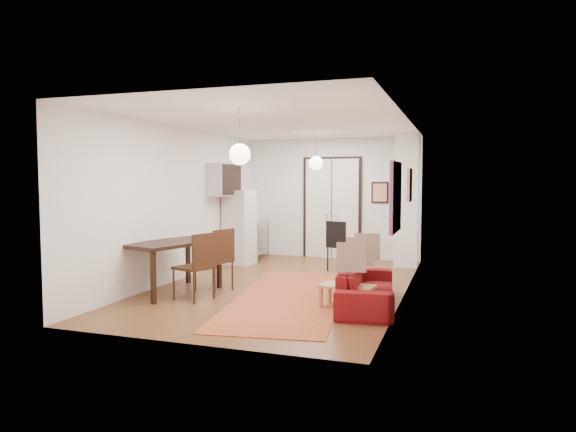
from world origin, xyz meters
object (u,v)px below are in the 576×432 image
(dining_table, at_px, (172,247))
(dining_chair_far, at_px, (197,260))
(dining_chair_near, at_px, (217,254))
(coffee_table, at_px, (347,288))
(fridge, at_px, (239,227))
(black_side_chair, at_px, (343,241))
(sofa, at_px, (366,287))
(kitchen_counter, at_px, (253,235))

(dining_table, bearing_deg, dining_chair_far, -21.85)
(dining_chair_near, xyz_separation_m, dining_chair_far, (0.00, -0.70, 0.00))
(coffee_table, distance_m, fridge, 4.50)
(dining_table, bearing_deg, black_side_chair, 53.91)
(coffee_table, distance_m, dining_chair_far, 2.44)
(dining_chair_near, bearing_deg, dining_chair_far, 17.11)
(sofa, height_order, dining_table, dining_table)
(fridge, xyz_separation_m, dining_chair_near, (0.73, -2.59, -0.21))
(sofa, distance_m, dining_table, 3.30)
(dining_chair_near, bearing_deg, sofa, 99.07)
(fridge, bearing_deg, sofa, -35.61)
(sofa, height_order, coffee_table, sofa)
(black_side_chair, bearing_deg, fridge, 22.41)
(kitchen_counter, bearing_deg, fridge, -98.00)
(sofa, relative_size, dining_chair_far, 1.90)
(sofa, xyz_separation_m, kitchen_counter, (-3.39, 3.75, 0.28))
(fridge, distance_m, dining_chair_far, 3.38)
(coffee_table, bearing_deg, fridge, 134.75)
(fridge, height_order, dining_table, fridge)
(kitchen_counter, relative_size, dining_chair_far, 1.16)
(dining_chair_near, bearing_deg, kitchen_counter, -150.70)
(sofa, height_order, dining_chair_far, dining_chair_far)
(kitchen_counter, bearing_deg, dining_chair_far, -87.85)
(fridge, distance_m, dining_chair_near, 2.70)
(coffee_table, bearing_deg, kitchen_counter, 128.50)
(kitchen_counter, height_order, dining_table, kitchen_counter)
(fridge, height_order, dining_chair_near, fridge)
(coffee_table, distance_m, dining_chair_near, 2.50)
(kitchen_counter, distance_m, dining_chair_far, 4.14)
(sofa, xyz_separation_m, coffee_table, (-0.25, -0.20, 0.00))
(kitchen_counter, xyz_separation_m, black_side_chair, (2.37, -0.76, 0.04))
(dining_table, distance_m, dining_chair_far, 0.66)
(kitchen_counter, bearing_deg, coffee_table, -59.50)
(dining_table, bearing_deg, fridge, 92.42)
(dining_chair_near, height_order, black_side_chair, dining_chair_near)
(sofa, xyz_separation_m, fridge, (-3.39, 2.97, 0.54))
(sofa, bearing_deg, black_side_chair, 10.85)
(kitchen_counter, relative_size, dining_table, 0.71)
(kitchen_counter, height_order, black_side_chair, black_side_chair)
(dining_chair_near, relative_size, black_side_chair, 1.02)
(kitchen_counter, xyz_separation_m, dining_table, (0.13, -3.83, 0.19))
(fridge, bearing_deg, kitchen_counter, 95.60)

